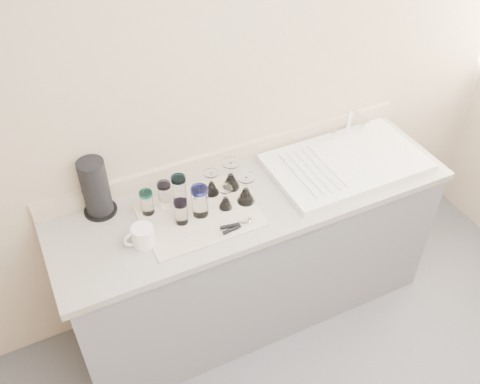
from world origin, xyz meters
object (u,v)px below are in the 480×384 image
paper_towel_roll (96,188)px  tumbler_cyan (165,194)px  tumbler_purple (179,189)px  tumbler_blue (181,212)px  tumbler_teal (147,202)px  white_mug (142,236)px  sink_unit (346,162)px  goblet_front_right (246,193)px  can_opener (236,226)px  goblet_back_left (212,186)px  goblet_back_right (231,179)px  goblet_front_left (226,201)px  tumbler_lavender (200,201)px

paper_towel_roll → tumbler_cyan: bearing=-19.0°
tumbler_purple → tumbler_blue: tumbler_purple is taller
tumbler_teal → white_mug: 0.20m
sink_unit → goblet_front_right: size_ratio=5.25×
tumbler_cyan → can_opener: bearing=-50.2°
tumbler_blue → can_opener: 0.27m
tumbler_blue → goblet_back_left: goblet_back_left is taller
sink_unit → goblet_front_right: sink_unit is taller
goblet_back_right → white_mug: 0.55m
goblet_front_left → paper_towel_roll: bearing=156.1°
goblet_back_right → white_mug: bearing=-161.1°
tumbler_blue → can_opener: bearing=-34.2°
tumbler_teal → paper_towel_roll: (-0.20, 0.12, 0.07)m
sink_unit → goblet_front_left: size_ratio=6.73×
tumbler_cyan → goblet_back_left: tumbler_cyan is taller
goblet_back_left → goblet_front_right: size_ratio=0.85×
tumbler_teal → tumbler_blue: same height
goblet_back_right → sink_unit: bearing=-8.6°
tumbler_teal → tumbler_lavender: tumbler_lavender is taller
goblet_back_left → goblet_back_right: goblet_back_right is taller
tumbler_purple → white_mug: size_ratio=1.03×
goblet_front_left → goblet_front_right: (0.11, -0.00, 0.01)m
tumbler_cyan → white_mug: tumbler_cyan is taller
goblet_front_left → goblet_front_right: goblet_front_right is taller
tumbler_teal → goblet_front_right: bearing=-16.1°
tumbler_lavender → goblet_back_right: bearing=27.9°
sink_unit → can_opener: sink_unit is taller
tumbler_blue → paper_towel_roll: size_ratio=0.43×
goblet_back_left → tumbler_teal: bearing=179.3°
goblet_front_right → can_opener: goblet_front_right is taller
tumbler_blue → white_mug: size_ratio=0.90×
tumbler_cyan → goblet_back_right: goblet_back_right is taller
tumbler_teal → white_mug: tumbler_teal is taller
tumbler_teal → goblet_front_right: (0.46, -0.13, -0.01)m
tumbler_blue → white_mug: bearing=-165.9°
tumbler_cyan → paper_towel_roll: bearing=161.0°
tumbler_teal → white_mug: (-0.09, -0.18, -0.02)m
white_mug → paper_towel_roll: paper_towel_roll is taller
goblet_front_left → can_opener: bearing=-94.9°
tumbler_blue → paper_towel_roll: (-0.33, 0.25, 0.07)m
sink_unit → goblet_front_right: (-0.61, -0.03, 0.04)m
tumbler_purple → paper_towel_roll: size_ratio=0.49×
paper_towel_roll → tumbler_lavender: bearing=-28.8°
can_opener → goblet_back_right: bearing=69.9°
tumbler_blue → paper_towel_roll: 0.42m
tumbler_purple → goblet_back_right: size_ratio=0.91×
sink_unit → goblet_front_left: bearing=-177.8°
sink_unit → tumbler_lavender: (-0.85, -0.02, 0.07)m
tumbler_cyan → goblet_front_right: goblet_front_right is taller
goblet_back_left → white_mug: 0.45m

